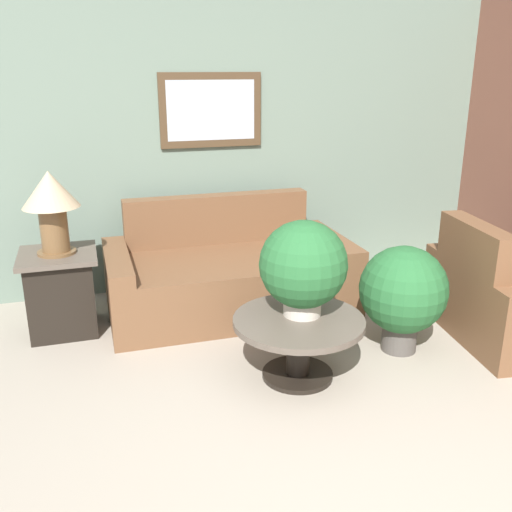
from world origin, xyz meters
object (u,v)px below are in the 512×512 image
at_px(side_table, 62,292).
at_px(table_lamp, 51,200).
at_px(potted_plant_floor, 403,292).
at_px(coffee_table, 298,334).
at_px(potted_plant_on_table, 303,266).
at_px(couch_main, 229,275).

relative_size(side_table, table_lamp, 1.02).
bearing_deg(side_table, potted_plant_floor, -24.28).
bearing_deg(side_table, coffee_table, -38.74).
height_order(side_table, potted_plant_floor, potted_plant_floor).
height_order(side_table, potted_plant_on_table, potted_plant_on_table).
bearing_deg(potted_plant_floor, potted_plant_on_table, -173.64).
bearing_deg(couch_main, coffee_table, -83.14).
xyz_separation_m(potted_plant_on_table, potted_plant_floor, (0.77, 0.09, -0.30)).
bearing_deg(coffee_table, potted_plant_floor, 9.60).
bearing_deg(side_table, couch_main, 2.02).
distance_m(table_lamp, potted_plant_floor, 2.52).
relative_size(table_lamp, potted_plant_floor, 0.79).
bearing_deg(table_lamp, potted_plant_floor, -24.28).
height_order(side_table, table_lamp, table_lamp).
relative_size(couch_main, potted_plant_on_table, 3.16).
bearing_deg(side_table, table_lamp, 0.00).
distance_m(potted_plant_on_table, potted_plant_floor, 0.83).
distance_m(side_table, table_lamp, 0.69).
relative_size(table_lamp, potted_plant_on_table, 0.99).
xyz_separation_m(couch_main, side_table, (-1.29, -0.05, 0.03)).
bearing_deg(coffee_table, side_table, 141.26).
bearing_deg(potted_plant_floor, coffee_table, -170.40).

